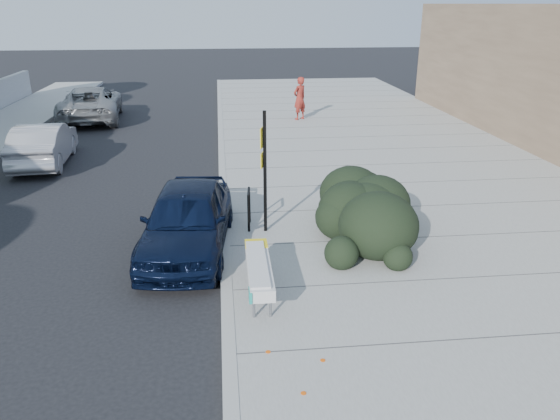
# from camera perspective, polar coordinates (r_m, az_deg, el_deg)

# --- Properties ---
(ground) EXTENTS (120.00, 120.00, 0.00)m
(ground) POSITION_cam_1_polar(r_m,az_deg,el_deg) (10.43, -5.56, -9.10)
(ground) COLOR black
(ground) RESTS_ON ground
(sidewalk_near) EXTENTS (11.20, 50.00, 0.15)m
(sidewalk_near) POSITION_cam_1_polar(r_m,az_deg,el_deg) (15.96, 14.60, 1.46)
(sidewalk_near) COLOR gray
(sidewalk_near) RESTS_ON ground
(curb_near) EXTENTS (0.22, 50.00, 0.17)m
(curb_near) POSITION_cam_1_polar(r_m,az_deg,el_deg) (14.95, -5.93, 0.76)
(curb_near) COLOR #9E9E99
(curb_near) RESTS_ON ground
(bench) EXTENTS (0.47, 2.14, 0.64)m
(bench) POSITION_cam_1_polar(r_m,az_deg,el_deg) (9.99, -2.23, -6.14)
(bench) COLOR gray
(bench) RESTS_ON sidewalk_near
(bike_rack) EXTENTS (0.11, 0.63, 0.92)m
(bike_rack) POSITION_cam_1_polar(r_m,az_deg,el_deg) (12.94, -3.27, 0.52)
(bike_rack) COLOR black
(bike_rack) RESTS_ON sidewalk_near
(sign_post) EXTENTS (0.15, 0.32, 2.84)m
(sign_post) POSITION_cam_1_polar(r_m,az_deg,el_deg) (12.37, -1.66, 4.69)
(sign_post) COLOR black
(sign_post) RESTS_ON sidewalk_near
(hedge) EXTENTS (3.18, 4.47, 1.52)m
(hedge) POSITION_cam_1_polar(r_m,az_deg,el_deg) (12.74, 8.88, 0.94)
(hedge) COLOR black
(hedge) RESTS_ON sidewalk_near
(sedan_navy) EXTENTS (2.20, 4.59, 1.51)m
(sedan_navy) POSITION_cam_1_polar(r_m,az_deg,el_deg) (12.10, -9.67, -0.96)
(sedan_navy) COLOR black
(sedan_navy) RESTS_ON ground
(wagon_silver) EXTENTS (1.82, 4.42, 1.42)m
(wagon_silver) POSITION_cam_1_polar(r_m,az_deg,el_deg) (20.29, -23.48, 6.36)
(wagon_silver) COLOR #A3A3A7
(wagon_silver) RESTS_ON ground
(suv_silver) EXTENTS (3.22, 5.90, 1.57)m
(suv_silver) POSITION_cam_1_polar(r_m,az_deg,el_deg) (27.47, -19.16, 10.48)
(suv_silver) COLOR gray
(suv_silver) RESTS_ON ground
(pedestrian) EXTENTS (0.84, 0.79, 1.92)m
(pedestrian) POSITION_cam_1_polar(r_m,az_deg,el_deg) (25.40, 2.07, 11.58)
(pedestrian) COLOR maroon
(pedestrian) RESTS_ON sidewalk_near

